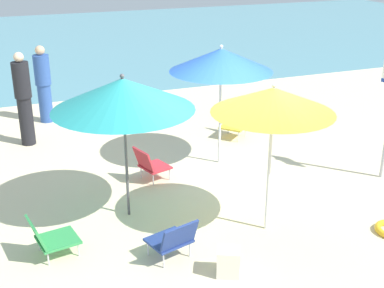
% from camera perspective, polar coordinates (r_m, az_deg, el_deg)
% --- Properties ---
extents(ground_plane, '(40.00, 40.00, 0.00)m').
position_cam_1_polar(ground_plane, '(7.81, 4.48, -6.77)').
color(ground_plane, beige).
extents(sea_water, '(40.00, 16.00, 0.01)m').
position_cam_1_polar(sea_water, '(21.06, -13.06, 10.96)').
color(sea_water, '#5693A3').
rests_on(sea_water, ground_plane).
extents(umbrella_yellow, '(1.57, 1.57, 2.06)m').
position_cam_1_polar(umbrella_yellow, '(6.56, 8.90, 4.76)').
color(umbrella_yellow, silver).
rests_on(umbrella_yellow, ground_plane).
extents(umbrella_blue, '(1.73, 1.73, 2.09)m').
position_cam_1_polar(umbrella_blue, '(8.69, 3.21, 9.19)').
color(umbrella_blue, silver).
rests_on(umbrella_blue, ground_plane).
extents(umbrella_teal, '(1.92, 1.92, 2.07)m').
position_cam_1_polar(umbrella_teal, '(6.92, -7.58, 5.44)').
color(umbrella_teal, '#4C4C51').
rests_on(umbrella_teal, ground_plane).
extents(beach_chair_a, '(0.63, 0.55, 0.54)m').
position_cam_1_polar(beach_chair_a, '(6.76, -15.38, -9.82)').
color(beach_chair_a, '#33934C').
rests_on(beach_chair_a, ground_plane).
extents(beach_chair_b, '(0.62, 0.62, 0.56)m').
position_cam_1_polar(beach_chair_b, '(6.44, -2.07, -10.35)').
color(beach_chair_b, navy).
rests_on(beach_chair_b, ground_plane).
extents(beach_chair_c, '(0.71, 0.70, 0.60)m').
position_cam_1_polar(beach_chair_c, '(10.40, 4.81, 2.48)').
color(beach_chair_c, gold).
rests_on(beach_chair_c, ground_plane).
extents(beach_chair_d, '(0.60, 0.57, 0.58)m').
position_cam_1_polar(beach_chair_d, '(8.47, -4.64, -2.17)').
color(beach_chair_d, red).
rests_on(beach_chair_d, ground_plane).
extents(person_a, '(0.33, 0.33, 1.65)m').
position_cam_1_polar(person_a, '(11.52, -15.98, 6.31)').
color(person_a, '#2D519E').
rests_on(person_a, ground_plane).
extents(person_b, '(0.32, 0.32, 1.79)m').
position_cam_1_polar(person_b, '(10.27, -17.98, 4.72)').
color(person_b, black).
rests_on(person_b, ground_plane).
extents(beach_bag, '(0.34, 0.33, 0.34)m').
position_cam_1_polar(beach_bag, '(6.27, 4.00, -12.77)').
color(beach_bag, silver).
rests_on(beach_bag, ground_plane).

